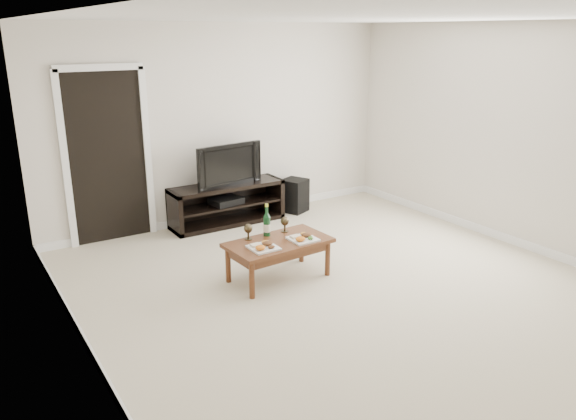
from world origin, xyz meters
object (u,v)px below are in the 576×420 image
Objects in this scene: media_console at (227,204)px; television at (226,164)px; coffee_table at (279,260)px; subwoofer at (294,195)px.

media_console is 1.62× the size of television.
coffee_table is (-0.34, -1.88, -0.07)m from media_console.
television is at bearing 154.52° from subwoofer.
coffee_table is at bearing -107.08° from television.
media_console is at bearing 154.52° from subwoofer.
coffee_table is at bearing -151.04° from subwoofer.
subwoofer is (1.06, -0.03, -0.04)m from media_console.
subwoofer is (1.06, -0.03, -0.59)m from television.
media_console is 0.55m from television.
media_console is 1.06m from subwoofer.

